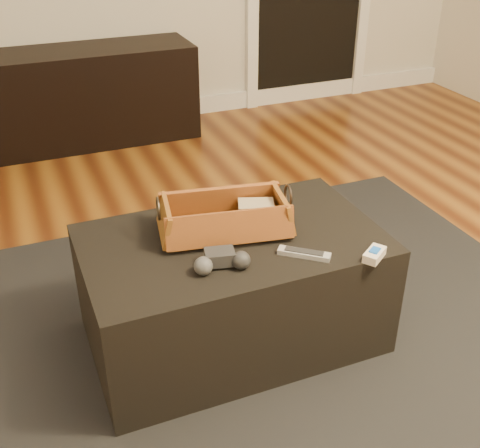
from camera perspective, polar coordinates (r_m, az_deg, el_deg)
name	(u,v)px	position (r m, az deg, el deg)	size (l,w,h in m)	color
floor	(338,385)	(2.12, 9.26, -14.88)	(5.00, 5.50, 0.01)	brown
baseboard	(139,113)	(4.31, -9.60, 10.32)	(5.00, 0.04, 0.12)	white
media_cabinet	(75,98)	(3.96, -15.40, 11.48)	(1.49, 0.45, 0.59)	black
area_rug	(238,345)	(2.22, -0.19, -11.38)	(2.60, 2.00, 0.01)	black
ottoman	(233,289)	(2.13, -0.71, -6.18)	(1.00, 0.60, 0.42)	black
tv_remote	(219,228)	(2.01, -1.97, -0.38)	(0.23, 0.05, 0.02)	black
cloth_bundle	(256,211)	(2.07, 1.53, 1.21)	(0.12, 0.08, 0.07)	tan
wicker_basket	(225,219)	(2.02, -1.45, 0.51)	(0.47, 0.30, 0.15)	#A96E26
game_controller	(221,261)	(1.84, -1.79, -3.49)	(0.18, 0.11, 0.06)	#27272A
silver_remote	(304,253)	(1.92, 6.09, -2.79)	(0.15, 0.14, 0.02)	#B6B7BE
cream_gadget	(374,254)	(1.94, 12.63, -2.83)	(0.10, 0.09, 0.03)	silver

